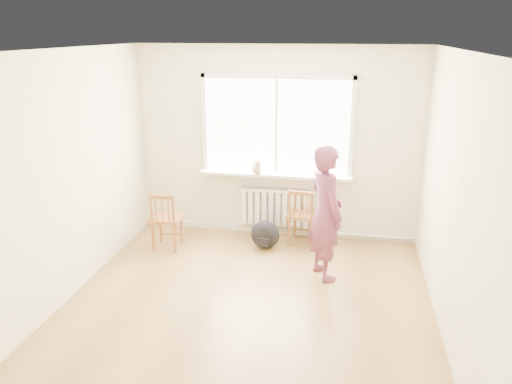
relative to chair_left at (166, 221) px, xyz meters
The scene contains 13 objects.
floor 2.02m from the chair_left, 45.50° to the right, with size 4.50×4.50×0.00m, color #9D7540.
ceiling 3.02m from the chair_left, 45.50° to the right, with size 4.50×4.50×0.00m, color white.
back_wall 1.87m from the chair_left, 31.24° to the left, with size 4.00×0.01×2.70m, color beige.
window 2.04m from the chair_left, 30.47° to the left, with size 2.12×0.05×1.42m.
windowsill 1.65m from the chair_left, 27.79° to the left, with size 2.15×0.22×0.04m, color white.
radiator 1.57m from the chair_left, 28.39° to the left, with size 1.00×0.12×0.55m.
heating_pipe 2.77m from the chair_left, 16.49° to the left, with size 0.04×0.04×1.40m, color silver.
baseboard 1.65m from the chair_left, 30.78° to the left, with size 4.00×0.03×0.08m, color beige.
chair_left is the anchor object (origin of this frame).
chair_right 1.87m from the chair_left, 15.37° to the left, with size 0.45×0.43×0.82m.
person 2.23m from the chair_left, 10.34° to the right, with size 0.60×0.39×1.63m, color #AC393B.
cat 1.46m from the chair_left, 29.42° to the left, with size 0.22×0.37×0.25m.
backpack 1.37m from the chair_left, 11.96° to the left, with size 0.39×0.30×0.39m, color black.
Camera 1 is at (0.98, -4.55, 2.88)m, focal length 35.00 mm.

